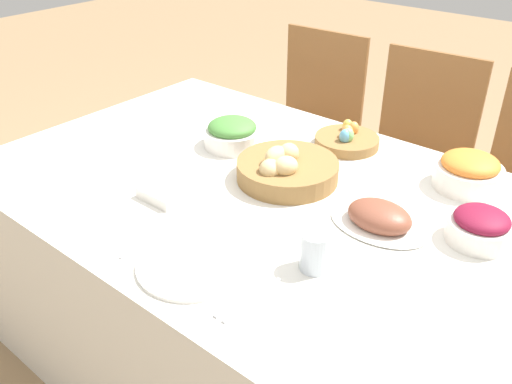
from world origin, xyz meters
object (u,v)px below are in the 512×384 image
object	(u,v)px
green_salad_bowl	(232,133)
spoon	(253,300)
bread_basket	(286,169)
dinner_plate	(192,264)
beet_salad_bowl	(480,227)
egg_basket	(347,140)
fork	(149,240)
butter_dish	(162,194)
drinking_cup	(315,251)
chair_far_left	(309,128)
chair_far_center	(412,160)
knife	(242,294)
carrot_bowl	(469,172)
ham_platter	(379,218)

from	to	relation	value
green_salad_bowl	spoon	distance (m)	0.79
bread_basket	dinner_plate	distance (m)	0.49
green_salad_bowl	beet_salad_bowl	world-z (taller)	green_salad_bowl
egg_basket	fork	distance (m)	0.81
fork	butter_dish	xyz separation A→B (m)	(-0.13, 0.16, 0.01)
bread_basket	dinner_plate	world-z (taller)	bread_basket
green_salad_bowl	butter_dish	bearing A→B (deg)	-78.51
beet_salad_bowl	fork	xyz separation A→B (m)	(-0.65, -0.54, -0.04)
spoon	drinking_cup	bearing A→B (deg)	79.70
chair_far_left	chair_far_center	size ratio (longest dim) A/B	1.00
beet_salad_bowl	spoon	world-z (taller)	beet_salad_bowl
beet_salad_bowl	knife	bearing A→B (deg)	-121.20
carrot_bowl	bread_basket	bearing A→B (deg)	-144.87
ham_platter	dinner_plate	world-z (taller)	ham_platter
knife	beet_salad_bowl	bearing A→B (deg)	56.97
carrot_bowl	butter_dish	size ratio (longest dim) A/B	1.50
fork	knife	xyz separation A→B (m)	(0.32, 0.00, 0.00)
chair_far_center	butter_dish	distance (m)	1.20
beet_salad_bowl	drinking_cup	xyz separation A→B (m)	(-0.26, -0.36, 0.01)
ham_platter	chair_far_center	bearing A→B (deg)	108.16
ham_platter	green_salad_bowl	distance (m)	0.64
bread_basket	green_salad_bowl	size ratio (longest dim) A/B	1.60
drinking_cup	ham_platter	bearing A→B (deg)	83.27
fork	egg_basket	bearing A→B (deg)	81.54
carrot_bowl	ham_platter	bearing A→B (deg)	-105.81
chair_far_center	butter_dish	bearing A→B (deg)	-106.21
bread_basket	spoon	xyz separation A→B (m)	(0.27, -0.48, -0.03)
fork	knife	distance (m)	0.32
chair_far_left	carrot_bowl	size ratio (longest dim) A/B	4.74
chair_far_left	egg_basket	size ratio (longest dim) A/B	4.27
egg_basket	dinner_plate	bearing A→B (deg)	-85.36
egg_basket	spoon	world-z (taller)	egg_basket
chair_far_left	chair_far_center	xyz separation A→B (m)	(0.53, -0.00, 0.00)
chair_far_center	drinking_cup	xyz separation A→B (m)	(0.25, -1.12, 0.29)
chair_far_left	chair_far_center	world-z (taller)	same
knife	green_salad_bowl	bearing A→B (deg)	131.72
dinner_plate	drinking_cup	distance (m)	0.30
bread_basket	egg_basket	world-z (taller)	bread_basket
green_salad_bowl	egg_basket	bearing A→B (deg)	39.52
chair_far_left	knife	distance (m)	1.51
green_salad_bowl	dinner_plate	distance (m)	0.67
green_salad_bowl	knife	distance (m)	0.77
carrot_bowl	knife	xyz separation A→B (m)	(-0.20, -0.79, -0.05)
chair_far_center	butter_dish	size ratio (longest dim) A/B	7.10
chair_far_center	drinking_cup	size ratio (longest dim) A/B	9.42
chair_far_center	spoon	bearing A→B (deg)	-83.88
carrot_bowl	green_salad_bowl	xyz separation A→B (m)	(-0.73, -0.24, -0.01)
carrot_bowl	fork	size ratio (longest dim) A/B	1.06
beet_salad_bowl	fork	world-z (taller)	beet_salad_bowl
drinking_cup	chair_far_center	bearing A→B (deg)	102.74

